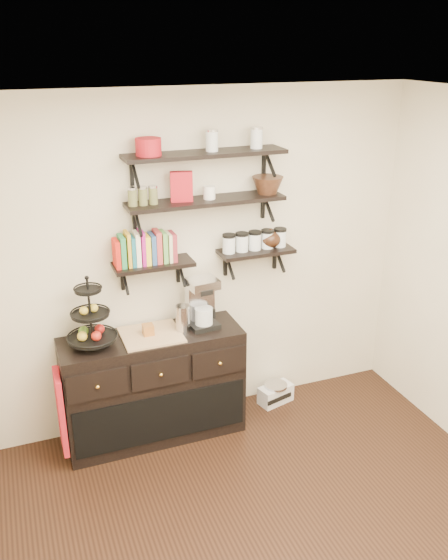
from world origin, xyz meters
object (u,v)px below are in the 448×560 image
(sideboard, at_px, (154,386))
(coffee_maker, at_px, (202,303))
(fruit_stand, at_px, (91,323))
(radio, at_px, (276,393))

(sideboard, distance_m, coffee_maker, 0.77)
(sideboard, bearing_deg, fruit_stand, 179.48)
(coffee_maker, distance_m, radio, 1.22)
(sideboard, xyz_separation_m, radio, (1.11, 0.06, -0.36))
(coffee_maker, relative_size, radio, 1.23)
(sideboard, distance_m, fruit_stand, 0.77)
(sideboard, relative_size, coffee_maker, 3.44)
(sideboard, distance_m, radio, 1.17)
(coffee_maker, bearing_deg, sideboard, 177.55)
(sideboard, relative_size, fruit_stand, 2.64)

